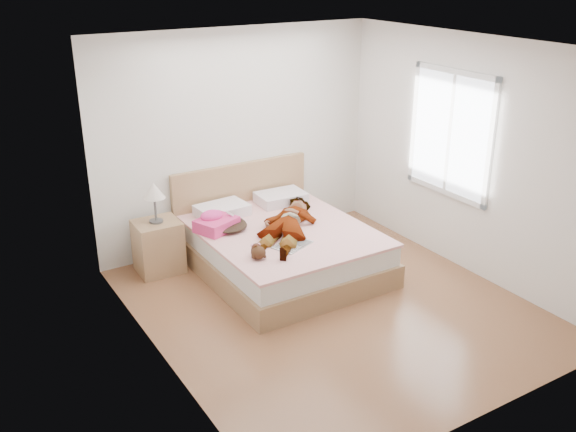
% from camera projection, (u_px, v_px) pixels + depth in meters
% --- Properties ---
extents(ground, '(4.00, 4.00, 0.00)m').
position_uv_depth(ground, '(331.00, 306.00, 6.56)').
color(ground, '#522D19').
rests_on(ground, ground).
extents(woman, '(1.52, 1.53, 0.22)m').
position_uv_depth(woman, '(287.00, 221.00, 7.05)').
color(woman, white).
rests_on(woman, bed).
extents(hair, '(0.62, 0.70, 0.09)m').
position_uv_depth(hair, '(223.00, 223.00, 7.16)').
color(hair, black).
rests_on(hair, bed).
extents(phone, '(0.09, 0.08, 0.05)m').
position_uv_depth(phone, '(230.00, 214.00, 7.11)').
color(phone, silver).
rests_on(phone, bed).
extents(room_shell, '(4.00, 4.00, 4.00)m').
position_uv_depth(room_shell, '(450.00, 134.00, 7.10)').
color(room_shell, white).
rests_on(room_shell, ground).
extents(bed, '(1.80, 2.08, 1.00)m').
position_uv_depth(bed, '(279.00, 245.00, 7.28)').
color(bed, brown).
rests_on(bed, ground).
extents(towel, '(0.52, 0.47, 0.22)m').
position_uv_depth(towel, '(215.00, 222.00, 7.06)').
color(towel, '#CF386C').
rests_on(towel, bed).
extents(magazine, '(0.47, 0.39, 0.02)m').
position_uv_depth(magazine, '(293.00, 245.00, 6.72)').
color(magazine, silver).
rests_on(magazine, bed).
extents(coffee_mug, '(0.13, 0.11, 0.09)m').
position_uv_depth(coffee_mug, '(284.00, 231.00, 6.96)').
color(coffee_mug, white).
rests_on(coffee_mug, bed).
extents(plush_toy, '(0.19, 0.25, 0.13)m').
position_uv_depth(plush_toy, '(258.00, 252.00, 6.42)').
color(plush_toy, black).
rests_on(plush_toy, bed).
extents(nightstand, '(0.50, 0.45, 1.06)m').
position_uv_depth(nightstand, '(158.00, 243.00, 7.17)').
color(nightstand, olive).
rests_on(nightstand, ground).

